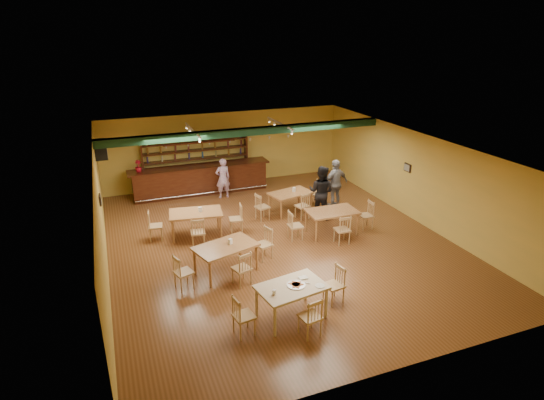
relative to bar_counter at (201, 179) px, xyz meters
name	(u,v)px	position (x,y,z in m)	size (l,w,h in m)	color
floor	(278,241)	(1.28, -5.15, -0.56)	(12.00, 12.00, 0.00)	brown
ceiling_beam	(248,132)	(1.28, -2.35, 2.31)	(10.00, 0.30, 0.25)	black
track_rail_left	(193,130)	(-0.52, -1.75, 2.38)	(0.05, 2.50, 0.05)	silver
track_rail_right	(280,123)	(2.68, -1.75, 2.38)	(0.05, 2.50, 0.05)	silver
ac_unit	(101,149)	(-3.52, -0.95, 1.79)	(0.34, 0.70, 0.48)	silver
picture_left	(100,200)	(-3.69, -4.15, 1.14)	(0.04, 0.34, 0.28)	black
picture_right	(407,168)	(6.25, -4.65, 1.14)	(0.04, 0.34, 0.28)	black
bar_counter	(201,179)	(0.00, 0.00, 0.00)	(5.53, 0.85, 1.13)	#38140B
back_bar_hutch	(196,161)	(0.00, 0.63, 0.57)	(4.27, 0.40, 2.28)	#38140B
poinsettia	(138,166)	(-2.31, 0.00, 0.79)	(0.26, 0.26, 0.46)	#A10E1F
dining_table_a	(196,224)	(-0.99, -3.85, -0.16)	(1.62, 0.97, 0.81)	brown
dining_table_b	(290,202)	(2.56, -3.09, -0.20)	(1.48, 0.89, 0.74)	brown
dining_table_c	(226,259)	(-0.73, -6.41, -0.16)	(1.62, 0.97, 0.81)	brown
dining_table_d	(331,222)	(3.07, -5.24, -0.17)	(1.58, 0.95, 0.79)	brown
near_table	(291,302)	(0.13, -8.86, -0.16)	(1.51, 0.97, 0.81)	#CAAD87
pizza_tray	(296,285)	(0.23, -8.86, 0.25)	(0.40, 0.40, 0.01)	silver
parmesan_shaker	(274,292)	(-0.36, -9.02, 0.30)	(0.07, 0.07, 0.11)	#EAE5C6
napkin_stack	(303,278)	(0.50, -8.65, 0.26)	(0.20, 0.15, 0.03)	white
pizza_server	(302,282)	(0.40, -8.81, 0.26)	(0.32, 0.09, 0.00)	silver
side_plate	(320,286)	(0.72, -9.08, 0.25)	(0.22, 0.22, 0.01)	white
patron_bar	(223,178)	(0.70, -0.83, 0.22)	(0.57, 0.38, 1.57)	purple
patron_right_a	(321,192)	(3.36, -3.89, 0.36)	(0.90, 0.70, 1.85)	black
patron_right_b	(336,184)	(4.27, -3.24, 0.34)	(1.06, 0.44, 1.81)	gray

